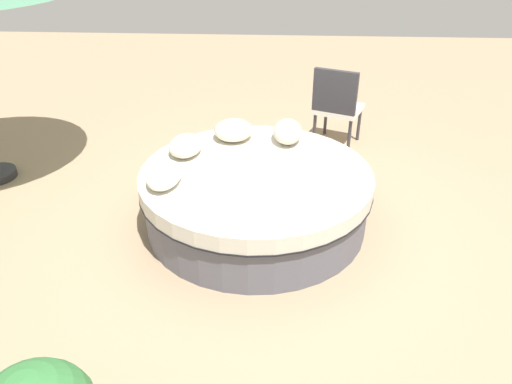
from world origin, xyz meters
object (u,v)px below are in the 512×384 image
throw_pillow_1 (233,130)px  throw_pillow_2 (186,146)px  throw_pillow_3 (164,175)px  patio_chair (337,103)px  round_bed (256,197)px  throw_pillow_0 (288,131)px

throw_pillow_1 → throw_pillow_2: size_ratio=0.96×
throw_pillow_3 → patio_chair: patio_chair is taller
throw_pillow_2 → throw_pillow_3: bearing=-7.0°
round_bed → throw_pillow_0: bearing=157.4°
throw_pillow_0 → throw_pillow_1: throw_pillow_0 is taller
round_bed → patio_chair: bearing=153.9°
round_bed → throw_pillow_2: (-0.31, -0.68, 0.35)m
throw_pillow_0 → throw_pillow_1: (-0.02, -0.54, -0.01)m
throw_pillow_1 → throw_pillow_2: (0.37, -0.41, -0.01)m
throw_pillow_1 → throw_pillow_3: (0.94, -0.48, -0.02)m
throw_pillow_0 → throw_pillow_3: (0.92, -1.02, -0.02)m
round_bed → throw_pillow_1: (-0.68, -0.27, 0.36)m
throw_pillow_0 → throw_pillow_1: bearing=-92.1°
round_bed → throw_pillow_0: (-0.66, 0.27, 0.37)m
throw_pillow_0 → throw_pillow_2: size_ratio=1.06×
throw_pillow_0 → throw_pillow_3: throw_pillow_0 is taller
throw_pillow_2 → throw_pillow_0: bearing=110.1°
throw_pillow_0 → throw_pillow_2: throw_pillow_0 is taller
round_bed → throw_pillow_1: size_ratio=4.97×
throw_pillow_1 → throw_pillow_3: bearing=-27.1°
throw_pillow_2 → patio_chair: 2.11m
throw_pillow_0 → round_bed: bearing=-22.6°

